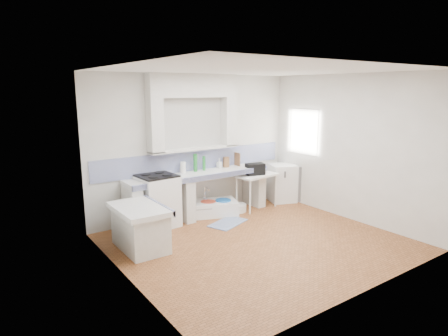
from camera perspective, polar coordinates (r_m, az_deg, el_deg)
floor at (r=6.58m, az=5.10°, el=-10.88°), size 4.50×4.50×0.00m
ceiling at (r=6.09m, az=5.58°, el=14.27°), size 4.50×4.50×0.00m
wall_back at (r=7.79m, az=-4.23°, el=3.37°), size 4.50×0.00×4.50m
wall_front at (r=4.87m, az=20.73°, el=-2.34°), size 4.50×0.00×4.50m
wall_left at (r=5.05m, az=-14.54°, el=-1.47°), size 0.00×4.50×4.50m
wall_right at (r=7.81m, az=18.04°, el=2.85°), size 0.00×4.50×4.50m
alcove_mass at (r=7.56m, az=-4.54°, el=12.05°), size 1.90×0.25×0.45m
window_frame at (r=8.68m, az=12.49°, el=5.30°), size 0.35×0.86×1.06m
lace_valance at (r=8.55m, az=11.94°, el=7.78°), size 0.01×0.84×0.24m
counter_slab at (r=7.59m, az=-3.66°, el=-0.99°), size 3.00×0.60×0.08m
counter_lip at (r=7.36m, az=-2.52°, el=-1.38°), size 3.00×0.04×0.10m
counter_pier_left at (r=7.10m, az=-13.34°, el=-5.93°), size 0.20×0.55×0.82m
counter_pier_mid at (r=7.53m, az=-5.89°, el=-4.67°), size 0.20×0.55×0.82m
counter_pier_right at (r=8.48m, az=4.48°, el=-2.78°), size 0.20×0.55×0.82m
peninsula_top at (r=6.25m, az=-12.40°, el=-5.91°), size 0.70×1.10×0.08m
peninsula_base at (r=6.36m, az=-12.26°, el=-8.92°), size 0.60×1.00×0.62m
peninsula_lip at (r=6.37m, az=-9.66°, el=-5.45°), size 0.04×1.10×0.10m
backsplash at (r=7.83m, az=-4.14°, el=1.18°), size 4.27×0.03×0.40m
stove at (r=7.25m, az=-9.81°, el=-4.89°), size 0.71×0.69×0.95m
sink at (r=7.88m, az=-2.02°, el=-6.02°), size 1.19×0.91×0.25m
side_table at (r=8.27m, az=4.81°, el=-3.44°), size 0.94×0.60×0.04m
fridge at (r=8.85m, az=8.55°, el=-2.18°), size 0.70×0.70×0.84m
bucket_red at (r=7.75m, az=-4.40°, el=-6.25°), size 0.39×0.39×0.28m
bucket_orange at (r=7.85m, az=-2.33°, el=-5.96°), size 0.35×0.35×0.29m
bucket_blue at (r=7.91m, az=-0.11°, el=-5.77°), size 0.32×0.32×0.30m
basin_white at (r=8.11m, az=1.95°, el=-5.88°), size 0.43×0.43×0.15m
water_bottle_a at (r=7.90m, az=-4.17°, el=-5.90°), size 0.08×0.08×0.28m
water_bottle_b at (r=8.01m, az=-2.75°, el=-5.49°), size 0.09×0.09×0.32m
black_bag at (r=8.12m, az=4.61°, el=-0.16°), size 0.43×0.31×0.24m
green_bottle_a at (r=7.67m, az=-4.25°, el=0.78°), size 0.10×0.10×0.35m
green_bottle_b at (r=7.77m, az=-2.97°, el=0.69°), size 0.07×0.07×0.29m
knife_block at (r=8.08m, az=0.31°, el=0.88°), size 0.12×0.11×0.22m
cutting_board at (r=8.25m, az=1.97°, el=1.31°), size 0.03×0.21×0.28m
paper_towel at (r=7.55m, az=-6.08°, el=0.06°), size 0.14×0.14×0.22m
soap_bottle at (r=7.99m, az=-0.71°, el=0.67°), size 0.11×0.11×0.19m
rug at (r=7.42m, az=0.59°, el=-8.11°), size 0.88×0.69×0.01m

